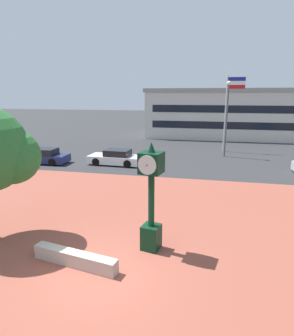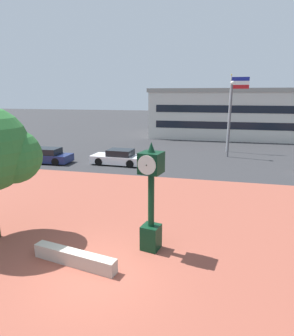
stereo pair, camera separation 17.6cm
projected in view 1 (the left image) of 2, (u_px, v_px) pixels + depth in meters
ground_plane at (98, 273)px, 9.51m from camera, size 200.00×200.00×0.00m
plaza_brick_paving at (129, 224)px, 13.16m from camera, size 44.00×15.70×0.01m
planter_wall at (75, 259)px, 9.89m from camera, size 3.22×0.98×0.50m
street_clock at (151, 197)px, 10.53m from camera, size 0.89×0.93×4.11m
car_street_near at (116, 158)px, 24.23m from camera, size 4.51×2.10×1.28m
car_street_far at (43, 156)px, 24.74m from camera, size 4.48×1.96×1.28m
flagpole_primary at (228, 105)px, 28.88m from camera, size 1.79×0.14×7.67m
civic_building at (225, 113)px, 40.91m from camera, size 21.32×11.53×6.51m
street_lamp_post at (227, 112)px, 26.48m from camera, size 0.36×0.36×6.91m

